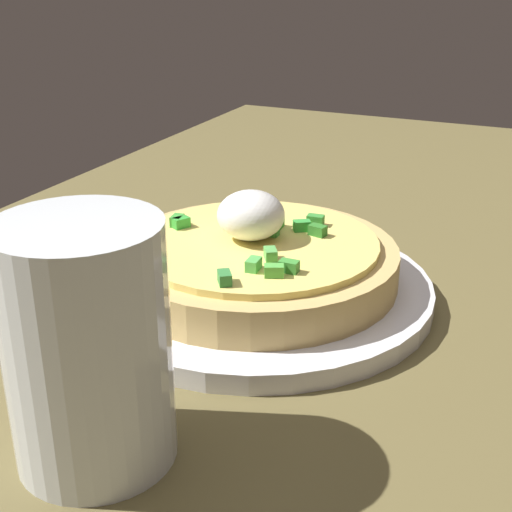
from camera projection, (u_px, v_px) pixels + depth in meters
The scene contains 4 objects.
dining_table at pixel (366, 304), 56.45cm from camera, with size 125.77×79.92×2.64cm, color brown.
plate at pixel (256, 289), 54.40cm from camera, with size 26.67×26.67×1.44cm, color white.
pizza at pixel (256, 258), 53.43cm from camera, with size 21.24×21.24×6.93cm.
cup_near at pixel (88, 353), 35.36cm from camera, with size 8.32×8.32×12.96cm.
Camera 1 is at (49.51, 12.84, 27.04)cm, focal length 49.95 mm.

